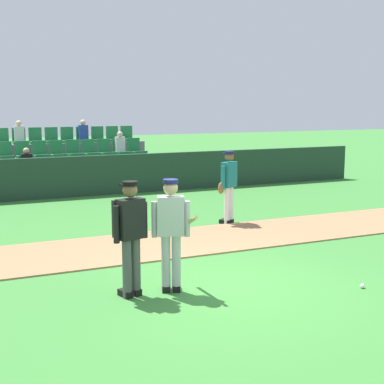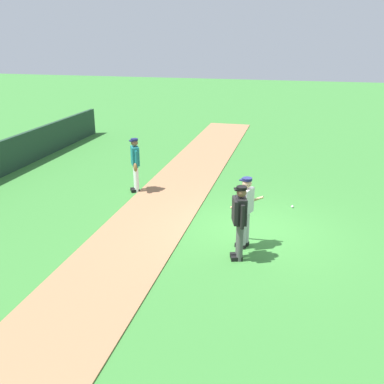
{
  "view_description": "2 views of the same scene",
  "coord_description": "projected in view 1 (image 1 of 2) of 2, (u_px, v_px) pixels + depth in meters",
  "views": [
    {
      "loc": [
        -3.78,
        -7.43,
        2.89
      ],
      "look_at": [
        0.29,
        1.8,
        1.24
      ],
      "focal_mm": 51.04,
      "sensor_mm": 36.0,
      "label": 1
    },
    {
      "loc": [
        -10.13,
        -0.91,
        4.84
      ],
      "look_at": [
        0.1,
        1.62,
        0.95
      ],
      "focal_mm": 40.06,
      "sensor_mm": 36.0,
      "label": 2
    }
  ],
  "objects": [
    {
      "name": "stadium_bleachers",
      "position": [
        74.0,
        170.0,
        18.72
      ],
      "size": [
        5.55,
        2.95,
        2.3
      ],
      "color": "slate",
      "rests_on": "ground"
    },
    {
      "name": "umpire_home_plate",
      "position": [
        130.0,
        232.0,
        8.09
      ],
      "size": [
        0.57,
        0.39,
        1.76
      ],
      "color": "#4C4C4C",
      "rests_on": "ground"
    },
    {
      "name": "ground_plane",
      "position": [
        221.0,
        286.0,
        8.68
      ],
      "size": [
        80.0,
        80.0,
        0.0
      ],
      "primitive_type": "plane",
      "color": "#387A33"
    },
    {
      "name": "batter_grey_jersey",
      "position": [
        171.0,
        231.0,
        8.3
      ],
      "size": [
        0.59,
        0.8,
        1.76
      ],
      "color": "#B2B2B2",
      "rests_on": "ground"
    },
    {
      "name": "runner_teal_jersey",
      "position": [
        228.0,
        184.0,
        13.05
      ],
      "size": [
        0.63,
        0.43,
        1.76
      ],
      "color": "white",
      "rests_on": "ground"
    },
    {
      "name": "baseball",
      "position": [
        362.0,
        286.0,
        8.6
      ],
      "size": [
        0.07,
        0.07,
        0.07
      ],
      "primitive_type": "sphere",
      "color": "white",
      "rests_on": "ground"
    },
    {
      "name": "dugout_fence",
      "position": [
        86.0,
        176.0,
        17.02
      ],
      "size": [
        20.0,
        0.16,
        1.26
      ],
      "primitive_type": "cube",
      "color": "#1E3828",
      "rests_on": "ground"
    },
    {
      "name": "infield_dirt_path",
      "position": [
        159.0,
        244.0,
        11.22
      ],
      "size": [
        28.0,
        2.24,
        0.03
      ],
      "primitive_type": "cube",
      "color": "#9E704C",
      "rests_on": "ground"
    }
  ]
}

